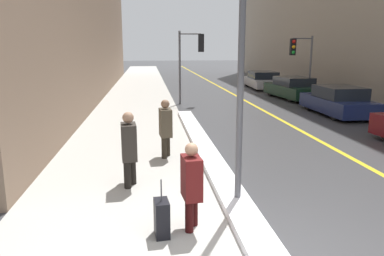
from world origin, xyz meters
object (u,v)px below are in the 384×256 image
(lamp_post, at_px, (241,60))
(parked_car_navy, at_px, (338,101))
(pedestrian_nearside, at_px, (129,146))
(parked_car_dark_green, at_px, (293,88))
(traffic_light_near, at_px, (193,52))
(traffic_light_far, at_px, (300,54))
(pedestrian_trailing, at_px, (166,126))
(parked_car_silver, at_px, (262,80))
(rolling_suitcase, at_px, (162,218))
(pedestrian_in_glasses, at_px, (192,182))

(lamp_post, relative_size, parked_car_navy, 1.06)
(parked_car_navy, bearing_deg, pedestrian_nearside, 131.38)
(parked_car_dark_green, bearing_deg, traffic_light_near, 98.67)
(lamp_post, relative_size, parked_car_dark_green, 0.99)
(traffic_light_far, xyz_separation_m, pedestrian_nearside, (-8.80, -12.45, -1.66))
(parked_car_navy, bearing_deg, pedestrian_trailing, 125.65)
(parked_car_silver, bearing_deg, pedestrian_trailing, 157.88)
(parked_car_navy, bearing_deg, parked_car_silver, -0.31)
(traffic_light_near, relative_size, pedestrian_trailing, 2.37)
(pedestrian_nearside, bearing_deg, parked_car_silver, 149.77)
(lamp_post, xyz_separation_m, parked_car_silver, (6.71, 20.08, -2.13))
(parked_car_navy, bearing_deg, rolling_suitcase, 140.66)
(lamp_post, bearing_deg, traffic_light_near, 86.82)
(parked_car_dark_green, bearing_deg, pedestrian_in_glasses, 148.22)
(pedestrian_in_glasses, xyz_separation_m, pedestrian_nearside, (-1.08, 2.09, 0.09))
(traffic_light_far, bearing_deg, parked_car_silver, -91.44)
(traffic_light_far, relative_size, parked_car_navy, 0.84)
(traffic_light_near, height_order, pedestrian_in_glasses, traffic_light_near)
(pedestrian_nearside, xyz_separation_m, parked_car_navy, (8.76, 7.77, -0.31))
(traffic_light_near, relative_size, pedestrian_nearside, 2.30)
(rolling_suitcase, bearing_deg, traffic_light_far, 145.52)
(parked_car_silver, bearing_deg, pedestrian_nearside, 158.14)
(pedestrian_trailing, relative_size, parked_car_silver, 0.33)
(traffic_light_near, bearing_deg, rolling_suitcase, -91.57)
(traffic_light_near, bearing_deg, lamp_post, -85.83)
(pedestrian_in_glasses, relative_size, parked_car_silver, 0.31)
(parked_car_dark_green, bearing_deg, traffic_light_far, 175.20)
(pedestrian_in_glasses, height_order, pedestrian_trailing, pedestrian_trailing)
(pedestrian_trailing, relative_size, rolling_suitcase, 1.66)
(pedestrian_trailing, distance_m, rolling_suitcase, 4.39)
(traffic_light_far, height_order, rolling_suitcase, traffic_light_far)
(pedestrian_nearside, bearing_deg, lamp_post, 54.50)
(pedestrian_nearside, distance_m, parked_car_dark_green, 15.84)
(pedestrian_trailing, height_order, parked_car_navy, pedestrian_trailing)
(parked_car_silver, distance_m, rolling_suitcase, 22.68)
(lamp_post, relative_size, traffic_light_far, 1.26)
(rolling_suitcase, bearing_deg, lamp_post, 120.59)
(parked_car_navy, xyz_separation_m, parked_car_silver, (0.02, 11.10, -0.02))
(lamp_post, xyz_separation_m, rolling_suitcase, (-1.48, -1.07, -2.40))
(traffic_light_far, distance_m, pedestrian_trailing, 13.17)
(traffic_light_far, xyz_separation_m, parked_car_silver, (-0.03, 6.43, -1.99))
(traffic_light_near, xyz_separation_m, rolling_suitcase, (-2.19, -13.98, -2.40))
(traffic_light_far, xyz_separation_m, pedestrian_trailing, (-7.93, -10.37, -1.68))
(lamp_post, bearing_deg, rolling_suitcase, -144.11)
(lamp_post, distance_m, pedestrian_in_glasses, 2.31)
(traffic_light_near, relative_size, parked_car_silver, 0.78)
(traffic_light_far, relative_size, pedestrian_in_glasses, 2.42)
(traffic_light_far, bearing_deg, rolling_suitcase, 59.12)
(traffic_light_far, height_order, parked_car_silver, traffic_light_far)
(lamp_post, bearing_deg, parked_car_silver, 71.52)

